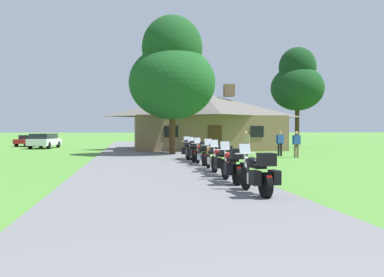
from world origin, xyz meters
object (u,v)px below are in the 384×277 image
motorcycle_red_second_in_row (233,166)px  parked_red_sedan_far_left (29,140)px  bystander_blue_shirt_beside_signpost (280,142)px  motorcycle_red_third_in_row (222,161)px  tree_right_of_lodge (297,82)px  motorcycle_red_fifth_in_row (202,153)px  tree_by_lodge_front (172,72)px  motorcycle_orange_fourth_in_row (212,157)px  bystander_tan_shirt_near_lodge (246,142)px  motorcycle_black_nearest_to_camera (258,174)px  bystander_blue_shirt_by_tree (296,143)px  motorcycle_white_sixth_in_row (193,151)px  motorcycle_green_farthest_in_row (188,150)px  parked_white_suv_far_left (44,140)px

motorcycle_red_second_in_row → parked_red_sedan_far_left: size_ratio=0.48×
bystander_blue_shirt_beside_signpost → motorcycle_red_third_in_row: bearing=-121.7°
motorcycle_red_second_in_row → tree_right_of_lodge: bearing=62.3°
motorcycle_red_fifth_in_row → tree_by_lodge_front: 10.72m
motorcycle_orange_fourth_in_row → bystander_tan_shirt_near_lodge: bystander_tan_shirt_near_lodge is taller
motorcycle_red_second_in_row → bystander_blue_shirt_beside_signpost: bystander_blue_shirt_beside_signpost is taller
motorcycle_red_third_in_row → bystander_blue_shirt_beside_signpost: size_ratio=1.24×
motorcycle_black_nearest_to_camera → motorcycle_orange_fourth_in_row: 6.59m
motorcycle_black_nearest_to_camera → motorcycle_red_second_in_row: bearing=87.7°
tree_right_of_lodge → motorcycle_orange_fourth_in_row: bearing=-121.1°
bystander_tan_shirt_near_lodge → bystander_blue_shirt_by_tree: bearing=-9.3°
motorcycle_white_sixth_in_row → bystander_blue_shirt_by_tree: bystander_blue_shirt_by_tree is taller
motorcycle_green_farthest_in_row → parked_red_sedan_far_left: size_ratio=0.48×
tree_by_lodge_front → parked_red_sedan_far_left: (-13.59, 16.87, -5.17)m
motorcycle_black_nearest_to_camera → parked_red_sedan_far_left: size_ratio=0.48×
motorcycle_black_nearest_to_camera → tree_right_of_lodge: size_ratio=0.21×
motorcycle_red_fifth_in_row → parked_white_suv_far_left: size_ratio=0.43×
bystander_blue_shirt_beside_signpost → parked_white_suv_far_left: (-17.92, 14.18, -0.17)m
motorcycle_red_second_in_row → parked_white_suv_far_left: 29.75m
motorcycle_green_farthest_in_row → parked_white_suv_far_left: size_ratio=0.43×
tree_by_lodge_front → bystander_blue_shirt_by_tree: bearing=-30.7°
bystander_blue_shirt_by_tree → bystander_blue_shirt_beside_signpost: bearing=-70.3°
parked_red_sedan_far_left → motorcycle_green_farthest_in_row: bearing=-52.0°
motorcycle_green_farthest_in_row → bystander_blue_shirt_beside_signpost: size_ratio=1.24×
bystander_blue_shirt_beside_signpost → motorcycle_white_sixth_in_row: bearing=-146.1°
motorcycle_white_sixth_in_row → bystander_blue_shirt_beside_signpost: size_ratio=1.24×
motorcycle_black_nearest_to_camera → motorcycle_orange_fourth_in_row: size_ratio=1.00×
motorcycle_red_third_in_row → motorcycle_white_sixth_in_row: same height
motorcycle_white_sixth_in_row → bystander_tan_shirt_near_lodge: 6.80m
motorcycle_red_fifth_in_row → tree_by_lodge_front: size_ratio=0.21×
motorcycle_black_nearest_to_camera → motorcycle_red_third_in_row: same height
motorcycle_red_second_in_row → motorcycle_green_farthest_in_row: (0.06, 10.58, 0.00)m
motorcycle_green_farthest_in_row → tree_right_of_lodge: size_ratio=0.21×
bystander_tan_shirt_near_lodge → tree_by_lodge_front: 7.15m
bystander_tan_shirt_near_lodge → bystander_blue_shirt_by_tree: (2.67, -2.18, 0.00)m
motorcycle_orange_fourth_in_row → bystander_blue_shirt_beside_signpost: size_ratio=1.24×
motorcycle_red_third_in_row → parked_white_suv_far_left: bearing=110.3°
bystander_tan_shirt_near_lodge → bystander_blue_shirt_beside_signpost: (2.22, -0.50, 0.02)m
motorcycle_white_sixth_in_row → tree_by_lodge_front: (-0.32, 7.38, 5.21)m
motorcycle_red_second_in_row → tree_right_of_lodge: (13.48, 26.27, 5.97)m
motorcycle_black_nearest_to_camera → parked_white_suv_far_left: 32.00m
motorcycle_red_second_in_row → bystander_blue_shirt_by_tree: (7.16, 11.70, 0.32)m
motorcycle_orange_fourth_in_row → parked_red_sedan_far_left: motorcycle_orange_fourth_in_row is taller
bystander_blue_shirt_beside_signpost → tree_by_lodge_front: (-6.95, 2.71, 4.86)m
motorcycle_red_second_in_row → tree_by_lodge_front: size_ratio=0.21×
bystander_tan_shirt_near_lodge → bystander_blue_shirt_beside_signpost: bearing=17.3°
tree_by_lodge_front → parked_red_sedan_far_left: 22.27m
motorcycle_white_sixth_in_row → motorcycle_red_fifth_in_row: bearing=-83.6°
motorcycle_red_third_in_row → bystander_tan_shirt_near_lodge: 12.45m
bystander_blue_shirt_beside_signpost → tree_right_of_lodge: tree_right_of_lodge is taller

